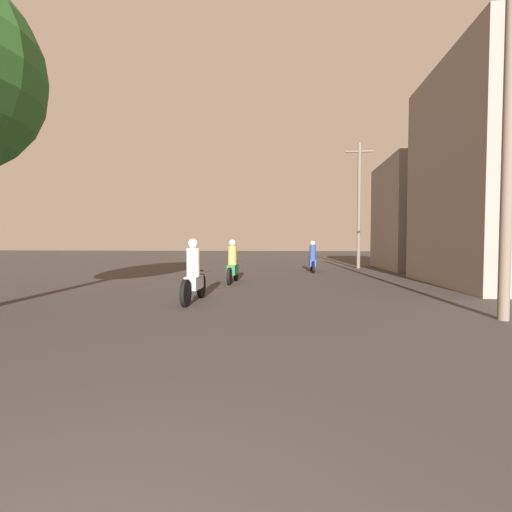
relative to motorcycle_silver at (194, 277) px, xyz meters
name	(u,v)px	position (x,y,z in m)	size (l,w,h in m)	color
motorcycle_silver	(194,277)	(0.00, 0.00, 0.00)	(0.60, 2.06, 1.58)	black
motorcycle_green	(233,266)	(0.31, 4.17, -0.01)	(0.60, 2.10, 1.60)	black
motorcycle_blue	(312,259)	(3.58, 9.09, 0.00)	(0.60, 1.85, 1.59)	black
building_right_far	(421,215)	(9.74, 11.63, 2.37)	(4.14, 5.58, 6.02)	gray
utility_pole_near	(509,116)	(6.45, -1.43, 3.21)	(1.60, 0.20, 7.36)	#6B5B4C
utility_pole_far	(359,203)	(6.41, 11.91, 3.13)	(1.60, 0.20, 7.20)	#6B5B4C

